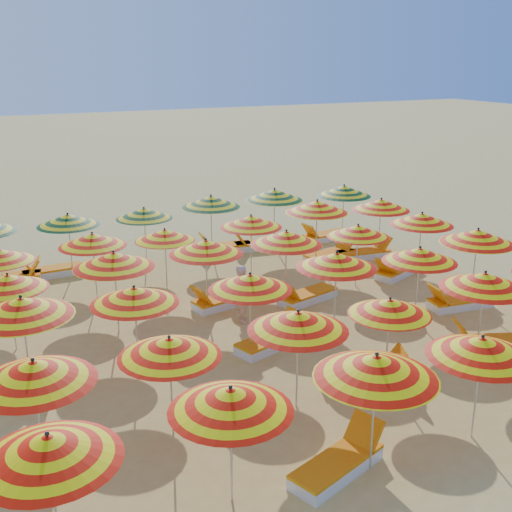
# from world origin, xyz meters

# --- Properties ---
(ground) EXTENTS (120.00, 120.00, 0.00)m
(ground) POSITION_xyz_m (0.00, 0.00, 0.00)
(ground) COLOR #D7B65F
(ground) RESTS_ON ground
(umbrella_0) EXTENTS (2.35, 2.35, 1.93)m
(umbrella_0) POSITION_xyz_m (-5.76, -5.65, 1.69)
(umbrella_0) COLOR silver
(umbrella_0) RESTS_ON ground
(umbrella_1) EXTENTS (2.00, 2.00, 1.90)m
(umbrella_1) POSITION_xyz_m (-3.29, -5.53, 1.67)
(umbrella_1) COLOR silver
(umbrella_1) RESTS_ON ground
(umbrella_2) EXTENTS (1.98, 1.98, 2.03)m
(umbrella_2) POSITION_xyz_m (-1.01, -5.78, 1.79)
(umbrella_2) COLOR silver
(umbrella_2) RESTS_ON ground
(umbrella_3) EXTENTS (2.28, 2.28, 1.91)m
(umbrella_3) POSITION_xyz_m (1.08, -5.80, 1.68)
(umbrella_3) COLOR silver
(umbrella_3) RESTS_ON ground
(umbrella_6) EXTENTS (1.98, 1.98, 1.97)m
(umbrella_6) POSITION_xyz_m (-5.66, -3.62, 1.74)
(umbrella_6) COLOR silver
(umbrella_6) RESTS_ON ground
(umbrella_7) EXTENTS (2.30, 2.30, 1.85)m
(umbrella_7) POSITION_xyz_m (-3.50, -3.48, 1.63)
(umbrella_7) COLOR silver
(umbrella_7) RESTS_ON ground
(umbrella_8) EXTENTS (2.38, 2.38, 1.94)m
(umbrella_8) POSITION_xyz_m (-1.14, -3.62, 1.71)
(umbrella_8) COLOR silver
(umbrella_8) RESTS_ON ground
(umbrella_9) EXTENTS (2.10, 2.10, 1.75)m
(umbrella_9) POSITION_xyz_m (1.01, -3.44, 1.54)
(umbrella_9) COLOR silver
(umbrella_9) RESTS_ON ground
(umbrella_10) EXTENTS (2.06, 2.06, 1.96)m
(umbrella_10) POSITION_xyz_m (3.40, -3.49, 1.73)
(umbrella_10) COLOR silver
(umbrella_10) RESTS_ON ground
(umbrella_12) EXTENTS (1.93, 1.93, 2.04)m
(umbrella_12) POSITION_xyz_m (-5.54, -0.99, 1.79)
(umbrella_12) COLOR silver
(umbrella_12) RESTS_ON ground
(umbrella_13) EXTENTS (2.17, 2.17, 1.89)m
(umbrella_13) POSITION_xyz_m (-3.41, -0.99, 1.66)
(umbrella_13) COLOR silver
(umbrella_13) RESTS_ON ground
(umbrella_14) EXTENTS (2.29, 2.29, 1.90)m
(umbrella_14) POSITION_xyz_m (-1.00, -1.30, 1.67)
(umbrella_14) COLOR silver
(umbrella_14) RESTS_ON ground
(umbrella_15) EXTENTS (2.36, 2.36, 1.98)m
(umbrella_15) POSITION_xyz_m (1.32, -1.01, 1.74)
(umbrella_15) COLOR silver
(umbrella_15) RESTS_ON ground
(umbrella_16) EXTENTS (2.39, 2.39, 1.90)m
(umbrella_16) POSITION_xyz_m (3.47, -1.34, 1.68)
(umbrella_16) COLOR silver
(umbrella_16) RESTS_ON ground
(umbrella_17) EXTENTS (2.38, 2.38, 2.03)m
(umbrella_17) POSITION_xyz_m (5.59, -1.01, 1.78)
(umbrella_17) COLOR silver
(umbrella_17) RESTS_ON ground
(umbrella_18) EXTENTS (1.91, 1.91, 1.79)m
(umbrella_18) POSITION_xyz_m (-5.59, 1.20, 1.58)
(umbrella_18) COLOR silver
(umbrella_18) RESTS_ON ground
(umbrella_19) EXTENTS (2.40, 2.40, 2.00)m
(umbrella_19) POSITION_xyz_m (-3.29, 1.17, 1.76)
(umbrella_19) COLOR silver
(umbrella_19) RESTS_ON ground
(umbrella_20) EXTENTS (2.41, 2.41, 1.95)m
(umbrella_20) POSITION_xyz_m (-0.96, 1.35, 1.72)
(umbrella_20) COLOR silver
(umbrella_20) RESTS_ON ground
(umbrella_21) EXTENTS (2.42, 2.42, 1.99)m
(umbrella_21) POSITION_xyz_m (1.16, 1.11, 1.75)
(umbrella_21) COLOR silver
(umbrella_21) RESTS_ON ground
(umbrella_22) EXTENTS (2.13, 2.13, 1.82)m
(umbrella_22) POSITION_xyz_m (3.52, 1.34, 1.60)
(umbrella_22) COLOR silver
(umbrella_22) RESTS_ON ground
(umbrella_23) EXTENTS (2.39, 2.39, 1.93)m
(umbrella_23) POSITION_xyz_m (5.70, 1.30, 1.70)
(umbrella_23) COLOR silver
(umbrella_23) RESTS_ON ground
(umbrella_24) EXTENTS (1.88, 1.88, 1.76)m
(umbrella_24) POSITION_xyz_m (-5.58, 3.41, 1.55)
(umbrella_24) COLOR silver
(umbrella_24) RESTS_ON ground
(umbrella_25) EXTENTS (1.91, 1.91, 1.88)m
(umbrella_25) POSITION_xyz_m (-3.30, 3.43, 1.65)
(umbrella_25) COLOR silver
(umbrella_25) RESTS_ON ground
(umbrella_26) EXTENTS (1.85, 1.85, 1.75)m
(umbrella_26) POSITION_xyz_m (-1.35, 3.44, 1.54)
(umbrella_26) COLOR silver
(umbrella_26) RESTS_ON ground
(umbrella_27) EXTENTS (1.91, 1.91, 1.90)m
(umbrella_27) POSITION_xyz_m (1.19, 3.30, 1.67)
(umbrella_27) COLOR silver
(umbrella_27) RESTS_ON ground
(umbrella_28) EXTENTS (1.95, 1.95, 2.05)m
(umbrella_28) POSITION_xyz_m (3.55, 3.59, 1.80)
(umbrella_28) COLOR silver
(umbrella_28) RESTS_ON ground
(umbrella_29) EXTENTS (2.31, 2.31, 1.94)m
(umbrella_29) POSITION_xyz_m (5.74, 3.32, 1.71)
(umbrella_29) COLOR silver
(umbrella_29) RESTS_ON ground
(umbrella_31) EXTENTS (2.08, 2.08, 1.90)m
(umbrella_31) POSITION_xyz_m (-3.51, 5.75, 1.67)
(umbrella_31) COLOR silver
(umbrella_31) RESTS_ON ground
(umbrella_32) EXTENTS (1.78, 1.78, 1.83)m
(umbrella_32) POSITION_xyz_m (-1.23, 5.83, 1.61)
(umbrella_32) COLOR silver
(umbrella_32) RESTS_ON ground
(umbrella_33) EXTENTS (2.28, 2.28, 2.01)m
(umbrella_33) POSITION_xyz_m (0.96, 5.82, 1.77)
(umbrella_33) COLOR silver
(umbrella_33) RESTS_ON ground
(umbrella_34) EXTENTS (2.25, 2.25, 2.04)m
(umbrella_34) POSITION_xyz_m (3.19, 5.73, 1.80)
(umbrella_34) COLOR silver
(umbrella_34) RESTS_ON ground
(umbrella_35) EXTENTS (1.88, 1.88, 1.99)m
(umbrella_35) POSITION_xyz_m (5.75, 5.46, 1.75)
(umbrella_35) COLOR silver
(umbrella_35) RESTS_ON ground
(lounger_0) EXTENTS (1.83, 1.12, 0.69)m
(lounger_0) POSITION_xyz_m (-1.52, -5.64, 0.15)
(lounger_0) COLOR white
(lounger_0) RESTS_ON ground
(lounger_1) EXTENTS (1.82, 1.17, 0.69)m
(lounger_1) POSITION_xyz_m (0.51, -3.35, 0.15)
(lounger_1) COLOR white
(lounger_1) RESTS_ON ground
(lounger_2) EXTENTS (1.82, 1.17, 0.69)m
(lounger_2) POSITION_xyz_m (3.91, -3.39, 0.15)
(lounger_2) COLOR white
(lounger_2) RESTS_ON ground
(lounger_3) EXTENTS (1.81, 0.86, 0.69)m
(lounger_3) POSITION_xyz_m (-6.04, -1.24, 0.15)
(lounger_3) COLOR white
(lounger_3) RESTS_ON ground
(lounger_4) EXTENTS (1.83, 1.08, 0.69)m
(lounger_4) POSITION_xyz_m (-0.41, -1.17, 0.15)
(lounger_4) COLOR white
(lounger_4) RESTS_ON ground
(lounger_5) EXTENTS (1.79, 0.77, 0.69)m
(lounger_5) POSITION_xyz_m (4.99, -1.20, 0.15)
(lounger_5) COLOR white
(lounger_5) RESTS_ON ground
(lounger_6) EXTENTS (1.81, 0.91, 0.69)m
(lounger_6) POSITION_xyz_m (-0.46, 1.52, 0.15)
(lounger_6) COLOR white
(lounger_6) RESTS_ON ground
(lounger_7) EXTENTS (1.82, 0.99, 0.69)m
(lounger_7) POSITION_xyz_m (1.66, 0.88, 0.15)
(lounger_7) COLOR white
(lounger_7) RESTS_ON ground
(lounger_8) EXTENTS (1.82, 1.19, 0.69)m
(lounger_8) POSITION_xyz_m (5.10, 1.50, 0.15)
(lounger_8) COLOR white
(lounger_8) RESTS_ON ground
(lounger_10) EXTENTS (1.81, 0.88, 0.69)m
(lounger_10) POSITION_xyz_m (4.15, 3.69, 0.15)
(lounger_10) COLOR white
(lounger_10) RESTS_ON ground
(lounger_11) EXTENTS (1.79, 0.79, 0.69)m
(lounger_11) POSITION_xyz_m (5.24, 3.36, 0.15)
(lounger_11) COLOR white
(lounger_11) RESTS_ON ground
(lounger_12) EXTENTS (1.81, 0.89, 0.69)m
(lounger_12) POSITION_xyz_m (-5.22, 5.77, 0.15)
(lounger_12) COLOR white
(lounger_12) RESTS_ON ground
(lounger_13) EXTENTS (1.75, 0.63, 0.69)m
(lounger_13) POSITION_xyz_m (-4.11, 5.89, 0.15)
(lounger_13) COLOR white
(lounger_13) RESTS_ON ground
(lounger_14) EXTENTS (1.78, 0.73, 0.69)m
(lounger_14) POSITION_xyz_m (1.46, 5.92, 0.15)
(lounger_14) COLOR white
(lounger_14) RESTS_ON ground
(lounger_15) EXTENTS (1.80, 0.83, 0.69)m
(lounger_15) POSITION_xyz_m (2.59, 5.70, 0.15)
(lounger_15) COLOR white
(lounger_15) RESTS_ON ground
(lounger_16) EXTENTS (1.79, 0.79, 0.69)m
(lounger_16) POSITION_xyz_m (5.15, 5.65, 0.15)
(lounger_16) COLOR white
(lounger_16) RESTS_ON ground
(beachgoer_a) EXTENTS (0.44, 0.58, 1.45)m
(beachgoer_a) POSITION_xyz_m (-0.40, 0.41, 0.72)
(beachgoer_a) COLOR tan
(beachgoer_a) RESTS_ON ground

